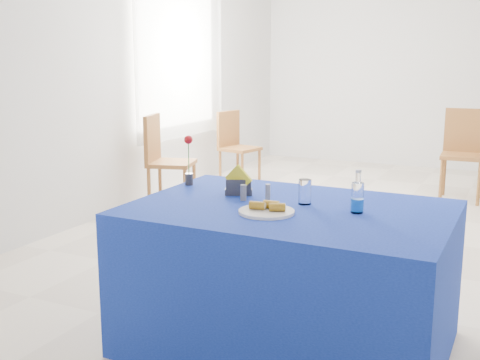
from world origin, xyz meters
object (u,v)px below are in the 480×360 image
object	(u,v)px
chair_bg_left	(464,148)
chair_win_a	(163,155)
chair_win_b	(235,142)
blue_table	(289,277)
plate	(266,212)
water_bottle	(357,199)

from	to	relation	value
chair_bg_left	chair_win_a	world-z (taller)	chair_bg_left
chair_win_b	blue_table	bearing A→B (deg)	-137.28
chair_bg_left	chair_win_b	xyz separation A→B (m)	(-2.54, -0.38, -0.05)
plate	chair_win_a	size ratio (longest dim) A/B	0.29
water_bottle	blue_table	bearing A→B (deg)	-174.01
plate	chair_win_b	size ratio (longest dim) A/B	0.32
chair_bg_left	chair_win_a	xyz separation A→B (m)	(-2.63, -1.79, -0.01)
chair_win_b	chair_bg_left	bearing A→B (deg)	-69.23
plate	chair_bg_left	xyz separation A→B (m)	(0.50, 4.11, -0.21)
blue_table	plate	bearing A→B (deg)	-108.98
blue_table	water_bottle	size ratio (longest dim) A/B	7.44
plate	water_bottle	xyz separation A→B (m)	(0.40, 0.20, 0.06)
blue_table	chair_bg_left	distance (m)	3.98
chair_win_a	water_bottle	bearing A→B (deg)	-146.43
plate	water_bottle	distance (m)	0.45
chair_bg_left	chair_win_b	bearing A→B (deg)	-174.48
blue_table	chair_bg_left	xyz separation A→B (m)	(0.44, 3.95, 0.18)
chair_bg_left	chair_win_a	distance (m)	3.18
blue_table	chair_win_b	bearing A→B (deg)	120.44
plate	blue_table	distance (m)	0.43
blue_table	chair_win_b	distance (m)	4.14
chair_bg_left	chair_win_b	world-z (taller)	chair_bg_left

